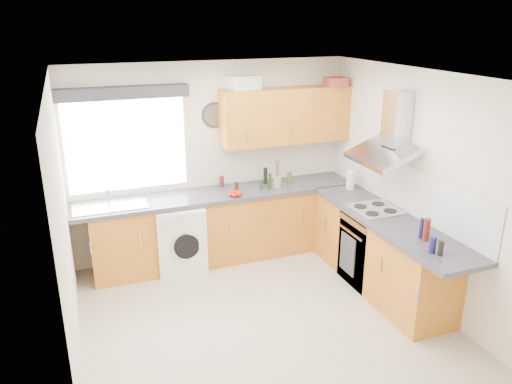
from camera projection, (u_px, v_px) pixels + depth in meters
name	position (u px, v px, depth m)	size (l,w,h in m)	color
ground_plane	(262.00, 318.00, 5.24)	(3.60, 3.60, 0.00)	beige
ceiling	(263.00, 76.00, 4.41)	(3.60, 3.60, 0.02)	white
wall_back	(212.00, 160.00, 6.41)	(3.60, 0.02, 2.50)	silver
wall_front	(364.00, 301.00, 3.24)	(3.60, 0.02, 2.50)	silver
wall_left	(65.00, 235.00, 4.23)	(0.02, 3.60, 2.50)	silver
wall_right	(417.00, 187.00, 5.42)	(0.02, 3.60, 2.50)	silver
window	(127.00, 145.00, 5.95)	(1.40, 0.02, 1.10)	white
window_blind	(123.00, 93.00, 5.67)	(1.50, 0.18, 0.14)	#2C2B30
splashback	(399.00, 185.00, 5.71)	(0.01, 3.00, 0.54)	white
base_cab_back	(212.00, 228.00, 6.40)	(3.00, 0.58, 0.86)	#B0671C
base_cab_corner	(324.00, 212.00, 6.92)	(0.60, 0.60, 0.86)	#B0671C
base_cab_right	(380.00, 253.00, 5.73)	(0.58, 2.10, 0.86)	#B0671C
worktop_back	(219.00, 194.00, 6.27)	(3.60, 0.62, 0.05)	#36353B
worktop_right	(390.00, 221.00, 5.45)	(0.62, 2.42, 0.05)	#36353B
sink	(110.00, 203.00, 5.81)	(0.84, 0.46, 0.10)	#B3B8C2
oven	(372.00, 248.00, 5.86)	(0.56, 0.58, 0.85)	black
hob_plate	(375.00, 209.00, 5.70)	(0.52, 0.52, 0.01)	#B3B8C2
extractor_hood	(389.00, 135.00, 5.45)	(0.52, 0.78, 0.66)	#B3B8C2
upper_cabinets	(286.00, 115.00, 6.39)	(1.70, 0.35, 0.70)	#B0671C
washing_machine	(181.00, 237.00, 6.16)	(0.58, 0.56, 0.85)	white
wall_clock	(215.00, 115.00, 6.22)	(0.33, 0.33, 0.04)	#2C2B30
casserole	(242.00, 82.00, 6.15)	(0.40, 0.29, 0.17)	white
storage_box	(336.00, 82.00, 6.38)	(0.25, 0.21, 0.12)	#B5392B
utensil_pot	(277.00, 182.00, 6.44)	(0.11, 0.11, 0.15)	tan
kitchen_roll	(351.00, 180.00, 6.36)	(0.11, 0.11, 0.24)	white
tomato_cluster	(235.00, 194.00, 6.12)	(0.15, 0.15, 0.07)	red
jar_0	(236.00, 187.00, 6.26)	(0.06, 0.06, 0.13)	black
jar_1	(270.00, 181.00, 6.37)	(0.04, 0.04, 0.20)	#173814
jar_2	(261.00, 185.00, 6.36)	(0.04, 0.04, 0.12)	#1D3F16
jar_3	(222.00, 182.00, 6.44)	(0.06, 0.06, 0.15)	#521D1F
jar_4	(265.00, 176.00, 6.56)	(0.05, 0.05, 0.21)	black
jar_5	(289.00, 177.00, 6.64)	(0.06, 0.06, 0.13)	brown
bottle_0	(433.00, 245.00, 4.64)	(0.07, 0.07, 0.16)	#1A1851
bottle_1	(422.00, 228.00, 4.95)	(0.05, 0.05, 0.21)	#151447
bottle_2	(441.00, 248.00, 4.59)	(0.05, 0.05, 0.15)	black
bottle_3	(427.00, 230.00, 4.89)	(0.07, 0.07, 0.23)	#5F1E14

